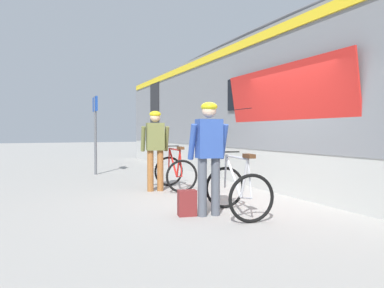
# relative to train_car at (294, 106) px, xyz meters

# --- Properties ---
(ground_plane) EXTENTS (80.00, 80.00, 0.00)m
(ground_plane) POSITION_rel_train_car_xyz_m (-2.87, -1.72, -1.97)
(ground_plane) COLOR #A09E99
(train_car) EXTENTS (3.17, 19.48, 3.88)m
(train_car) POSITION_rel_train_car_xyz_m (0.00, 0.00, 0.00)
(train_car) COLOR slate
(train_car) RESTS_ON ground
(cyclist_near_in_olive) EXTENTS (0.64, 0.37, 1.76)m
(cyclist_near_in_olive) POSITION_rel_train_car_xyz_m (-3.73, 0.13, -0.91)
(cyclist_near_in_olive) COLOR #935B2D
(cyclist_near_in_olive) RESTS_ON ground
(cyclist_far_in_blue) EXTENTS (0.63, 0.35, 1.76)m
(cyclist_far_in_blue) POSITION_rel_train_car_xyz_m (-3.71, -2.41, -0.91)
(cyclist_far_in_blue) COLOR #4C515B
(cyclist_far_in_blue) RESTS_ON ground
(bicycle_near_red) EXTENTS (0.80, 1.13, 0.99)m
(bicycle_near_red) POSITION_rel_train_car_xyz_m (-3.25, 0.17, -1.56)
(bicycle_near_red) COLOR black
(bicycle_near_red) RESTS_ON ground
(bicycle_far_silver) EXTENTS (0.85, 1.16, 0.99)m
(bicycle_far_silver) POSITION_rel_train_car_xyz_m (-3.28, -2.56, -1.56)
(bicycle_far_silver) COLOR black
(bicycle_far_silver) RESTS_ON ground
(backpack_on_platform) EXTENTS (0.31, 0.23, 0.40)m
(backpack_on_platform) POSITION_rel_train_car_xyz_m (-4.02, -2.28, -1.77)
(backpack_on_platform) COLOR maroon
(backpack_on_platform) RESTS_ON ground
(platform_sign_post) EXTENTS (0.08, 0.70, 2.40)m
(platform_sign_post) POSITION_rel_train_car_xyz_m (-4.42, 3.77, -0.34)
(platform_sign_post) COLOR #595B60
(platform_sign_post) RESTS_ON ground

